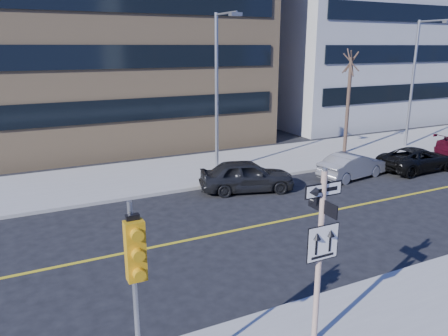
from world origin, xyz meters
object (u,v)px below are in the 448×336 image
street_tree_west (351,64)px  parked_car_c (417,159)px  sign_pole (320,249)px  parked_car_b (352,166)px  streetlight_a (219,84)px  traffic_signal (136,268)px  parked_car_a (247,176)px  streetlight_b (416,76)px

street_tree_west → parked_car_c: bearing=-76.5°
sign_pole → parked_car_c: (14.09, 9.27, -1.80)m
parked_car_b → parked_car_c: bearing=-105.3°
streetlight_a → street_tree_west: streetlight_a is taller
parked_car_c → streetlight_a: streetlight_a is taller
traffic_signal → streetlight_a: (8.00, 13.42, 1.73)m
streetlight_a → parked_car_c: bearing=-21.6°
traffic_signal → parked_car_c: 20.54m
sign_pole → streetlight_a: bearing=73.2°
parked_car_a → streetlight_b: 14.82m
sign_pole → streetlight_a: size_ratio=0.51×
parked_car_b → streetlight_a: size_ratio=0.49×
street_tree_west → parked_car_a: bearing=-158.8°
parked_car_c → streetlight_a: bearing=67.5°
traffic_signal → street_tree_west: size_ratio=0.63×
streetlight_b → street_tree_west: size_ratio=1.26×
sign_pole → traffic_signal: size_ratio=1.02×
parked_car_c → street_tree_west: (-1.09, 4.54, 4.89)m
sign_pole → parked_car_a: (4.03, 10.34, -1.69)m
parked_car_a → streetlight_b: (13.97, 2.93, 4.01)m
sign_pole → street_tree_west: street_tree_west is taller
sign_pole → parked_car_c: sign_pole is taller
parked_car_b → street_tree_west: (3.07, 4.04, 4.87)m
parked_car_b → parked_car_c: (4.16, -0.50, -0.01)m
parked_car_c → traffic_signal: bearing=116.6°
parked_car_b → streetlight_a: 8.02m
sign_pole → parked_car_b: sign_pole is taller
streetlight_b → street_tree_west: bearing=173.8°
streetlight_b → sign_pole: bearing=-143.6°
traffic_signal → sign_pole: bearing=2.1°
street_tree_west → traffic_signal: bearing=-140.6°
parked_car_a → parked_car_b: (5.90, -0.57, -0.10)m
traffic_signal → streetlight_b: bearing=31.4°
streetlight_b → traffic_signal: bearing=-148.6°
streetlight_a → streetlight_b: (14.00, 0.00, 0.00)m
sign_pole → parked_car_a: bearing=68.7°
parked_car_b → streetlight_b: bearing=-75.0°
sign_pole → parked_car_b: (9.93, 9.77, -1.79)m
traffic_signal → streetlight_b: 25.83m
parked_car_a → parked_car_c: 10.12m
parked_car_c → street_tree_west: 6.76m
sign_pole → streetlight_a: (4.00, 13.27, 2.32)m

